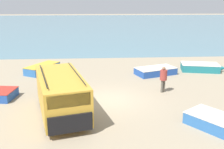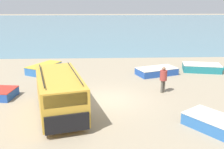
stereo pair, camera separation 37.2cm
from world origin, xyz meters
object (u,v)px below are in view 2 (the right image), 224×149
object	(u,v)px
fishing_rowboat_1	(45,68)
fisherman_1	(163,77)
fishing_rowboat_3	(203,68)
parked_van	(59,93)
fishing_rowboat_2	(158,71)

from	to	relation	value
fishing_rowboat_1	fisherman_1	xyz separation A→B (m)	(8.81, -5.66, 0.71)
fishing_rowboat_3	fishing_rowboat_1	bearing A→B (deg)	-170.18
parked_van	fishing_rowboat_2	bearing A→B (deg)	122.01
fishing_rowboat_1	fishing_rowboat_2	xyz separation A→B (m)	(9.39, -1.36, -0.04)
fishing_rowboat_1	fishing_rowboat_3	xyz separation A→B (m)	(13.46, -0.55, -0.01)
fishing_rowboat_3	fisherman_1	xyz separation A→B (m)	(-4.65, -5.12, 0.73)
parked_van	fishing_rowboat_1	size ratio (longest dim) A/B	1.52
fishing_rowboat_1	fishing_rowboat_2	world-z (taller)	fishing_rowboat_1
parked_van	fisherman_1	size ratio (longest dim) A/B	3.33
parked_van	fishing_rowboat_1	world-z (taller)	parked_van
fishing_rowboat_2	parked_van	bearing A→B (deg)	-152.72
fishing_rowboat_3	fisherman_1	distance (m)	6.95
fishing_rowboat_3	fisherman_1	size ratio (longest dim) A/B	2.24
parked_van	fisherman_1	bearing A→B (deg)	100.99
fishing_rowboat_1	fisherman_1	distance (m)	10.50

